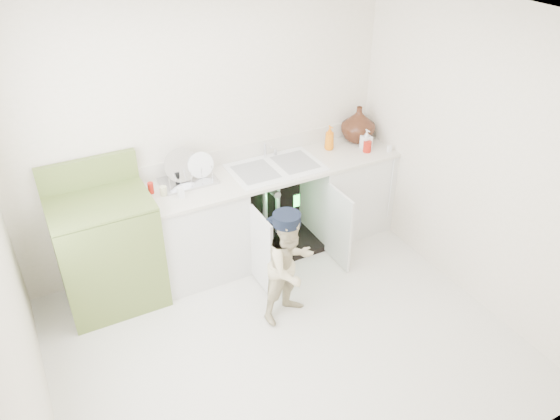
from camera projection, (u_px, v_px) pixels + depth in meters
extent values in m
plane|color=beige|center=(284.00, 343.00, 4.39)|extent=(3.50, 3.50, 0.00)
cube|color=silver|center=(205.00, 132.00, 4.85)|extent=(3.50, 2.50, 0.02)
cube|color=silver|center=(433.00, 362.00, 2.60)|extent=(3.50, 2.50, 0.02)
cube|color=silver|center=(8.00, 291.00, 3.04)|extent=(2.50, 3.00, 0.02)
cube|color=silver|center=(475.00, 158.00, 4.41)|extent=(2.50, 3.00, 0.02)
plane|color=white|center=(286.00, 25.00, 3.06)|extent=(3.50, 3.50, 0.00)
cube|color=silver|center=(198.00, 232.00, 4.96)|extent=(0.80, 0.60, 0.86)
cube|color=silver|center=(345.00, 191.00, 5.59)|extent=(0.80, 0.60, 0.86)
cube|color=black|center=(264.00, 198.00, 5.48)|extent=(0.80, 0.06, 0.86)
cube|color=black|center=(276.00, 244.00, 5.49)|extent=(0.80, 0.60, 0.06)
cylinder|color=gray|center=(265.00, 206.00, 5.32)|extent=(0.05, 0.05, 0.70)
cylinder|color=gray|center=(278.00, 202.00, 5.37)|extent=(0.05, 0.05, 0.70)
cylinder|color=gray|center=(273.00, 191.00, 5.21)|extent=(0.07, 0.18, 0.07)
cube|color=silver|center=(262.00, 252.00, 4.76)|extent=(0.03, 0.40, 0.76)
cube|color=silver|center=(339.00, 228.00, 5.08)|extent=(0.02, 0.40, 0.76)
cube|color=beige|center=(276.00, 169.00, 5.04)|extent=(2.44, 0.64, 0.03)
cube|color=beige|center=(262.00, 148.00, 5.20)|extent=(2.44, 0.02, 0.15)
cube|color=white|center=(276.00, 168.00, 5.03)|extent=(0.85, 0.55, 0.02)
cube|color=gray|center=(256.00, 172.00, 4.94)|extent=(0.34, 0.40, 0.01)
cube|color=gray|center=(295.00, 162.00, 5.11)|extent=(0.34, 0.40, 0.01)
cylinder|color=silver|center=(265.00, 149.00, 5.14)|extent=(0.03, 0.03, 0.17)
cylinder|color=silver|center=(268.00, 145.00, 5.06)|extent=(0.02, 0.14, 0.02)
cylinder|color=silver|center=(275.00, 152.00, 5.21)|extent=(0.04, 0.04, 0.06)
cylinder|color=white|center=(391.00, 187.00, 5.43)|extent=(0.01, 0.01, 0.70)
cube|color=white|center=(389.00, 149.00, 5.29)|extent=(0.04, 0.02, 0.06)
cube|color=silver|center=(188.00, 181.00, 4.79)|extent=(0.48, 0.32, 0.02)
cylinder|color=silver|center=(182.00, 172.00, 4.75)|extent=(0.30, 0.11, 0.29)
cylinder|color=white|center=(201.00, 170.00, 4.80)|extent=(0.24, 0.06, 0.23)
cylinder|color=silver|center=(170.00, 183.00, 4.60)|extent=(0.01, 0.01, 0.14)
cylinder|color=silver|center=(181.00, 180.00, 4.64)|extent=(0.01, 0.01, 0.14)
cylinder|color=silver|center=(191.00, 178.00, 4.68)|extent=(0.01, 0.01, 0.14)
cylinder|color=silver|center=(202.00, 175.00, 4.71)|extent=(0.01, 0.01, 0.14)
cylinder|color=silver|center=(212.00, 173.00, 4.75)|extent=(0.01, 0.01, 0.14)
imported|color=#4D2716|center=(358.00, 124.00, 5.43)|extent=(0.34, 0.34, 0.36)
imported|color=orange|center=(329.00, 138.00, 5.29)|extent=(0.09, 0.09, 0.24)
imported|color=silver|center=(366.00, 139.00, 5.31)|extent=(0.09, 0.09, 0.20)
cylinder|color=#AB1A0E|center=(367.00, 147.00, 5.28)|extent=(0.08, 0.08, 0.11)
cylinder|color=#B61A0F|center=(151.00, 188.00, 4.61)|extent=(0.05, 0.05, 0.10)
cylinder|color=beige|center=(163.00, 191.00, 4.59)|extent=(0.06, 0.06, 0.08)
cylinder|color=black|center=(178.00, 178.00, 4.73)|extent=(0.04, 0.04, 0.12)
cube|color=white|center=(181.00, 192.00, 4.56)|extent=(0.05, 0.05, 0.09)
cube|color=olive|center=(109.00, 253.00, 4.60)|extent=(0.81, 0.65, 0.98)
cube|color=olive|center=(98.00, 203.00, 4.33)|extent=(0.81, 0.65, 0.02)
cube|color=olive|center=(88.00, 173.00, 4.47)|extent=(0.81, 0.06, 0.25)
cylinder|color=black|center=(76.00, 220.00, 4.14)|extent=(0.18, 0.18, 0.02)
cylinder|color=silver|center=(76.00, 218.00, 4.13)|extent=(0.21, 0.21, 0.01)
cylinder|color=black|center=(69.00, 200.00, 4.37)|extent=(0.18, 0.18, 0.02)
cylinder|color=silver|center=(68.00, 199.00, 4.37)|extent=(0.21, 0.21, 0.01)
cylinder|color=black|center=(129.00, 206.00, 4.29)|extent=(0.18, 0.18, 0.02)
cylinder|color=silver|center=(129.00, 205.00, 4.29)|extent=(0.21, 0.21, 0.01)
cylinder|color=black|center=(119.00, 188.00, 4.53)|extent=(0.18, 0.18, 0.02)
cylinder|color=silver|center=(119.00, 187.00, 4.53)|extent=(0.21, 0.21, 0.01)
imported|color=beige|center=(290.00, 267.00, 4.43)|extent=(0.57, 0.49, 0.99)
cylinder|color=black|center=(291.00, 219.00, 4.18)|extent=(0.27, 0.27, 0.09)
cube|color=black|center=(282.00, 217.00, 4.26)|extent=(0.19, 0.13, 0.01)
cube|color=black|center=(296.00, 200.00, 4.88)|extent=(0.07, 0.01, 0.14)
cube|color=#26F23F|center=(297.00, 201.00, 4.88)|extent=(0.06, 0.00, 0.12)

